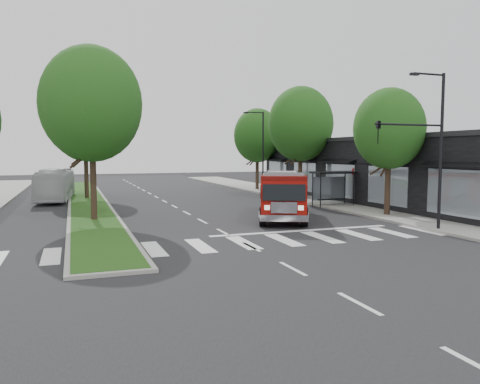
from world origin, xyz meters
The scene contains 14 objects.
ground centered at (0.00, 0.00, 0.00)m, with size 140.00×140.00×0.00m, color black.
sidewalk_right centered at (12.50, 10.00, 0.07)m, with size 5.00×80.00×0.15m, color gray.
median centered at (-6.00, 18.00, 0.08)m, with size 3.00×50.00×0.15m.
storefront_row centered at (17.00, 10.00, 2.50)m, with size 8.00×30.00×5.00m, color black.
bus_shelter centered at (11.20, 8.15, 2.04)m, with size 3.20×1.60×2.61m.
tree_right_near centered at (11.50, 2.00, 5.51)m, with size 4.40×4.40×8.05m.
tree_right_mid centered at (11.50, 14.00, 6.49)m, with size 5.60×5.60×9.72m.
tree_right_far centered at (11.50, 24.00, 5.84)m, with size 5.00×5.00×8.73m.
tree_median_near centered at (-6.00, 6.00, 6.81)m, with size 5.80×5.80×10.16m.
tree_median_far centered at (-6.00, 20.00, 6.49)m, with size 5.60×5.60×9.72m.
streetlight_right_near centered at (9.61, -3.50, 4.67)m, with size 4.08×0.22×8.00m.
streetlight_right_far centered at (10.35, 20.00, 4.48)m, with size 2.11×0.20×8.00m.
fire_engine centered at (4.98, 3.59, 1.41)m, with size 5.72×8.80×2.95m.
city_bus centered at (-8.50, 19.68, 1.34)m, with size 2.24×9.59×2.67m, color #BBBBBF.
Camera 1 is at (-7.13, -22.42, 4.04)m, focal length 35.00 mm.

